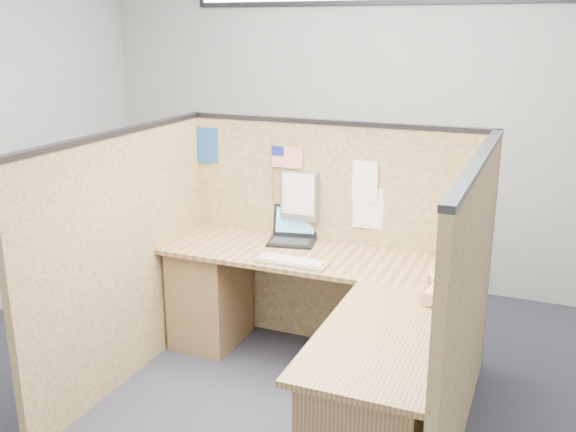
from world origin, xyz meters
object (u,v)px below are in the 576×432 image
at_px(l_desk, 320,336).
at_px(mouse, 438,280).
at_px(laptop, 295,233).
at_px(keyboard, 292,262).

height_order(l_desk, mouse, mouse).
xyz_separation_m(laptop, keyboard, (0.15, -0.42, -0.04)).
xyz_separation_m(laptop, mouse, (1.01, -0.39, -0.03)).
relative_size(laptop, keyboard, 0.77).
bearing_deg(l_desk, keyboard, 142.99).
xyz_separation_m(l_desk, keyboard, (-0.25, 0.19, 0.35)).
relative_size(l_desk, laptop, 5.73).
height_order(laptop, mouse, laptop).
distance_m(keyboard, mouse, 0.86).
bearing_deg(laptop, mouse, -32.33).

